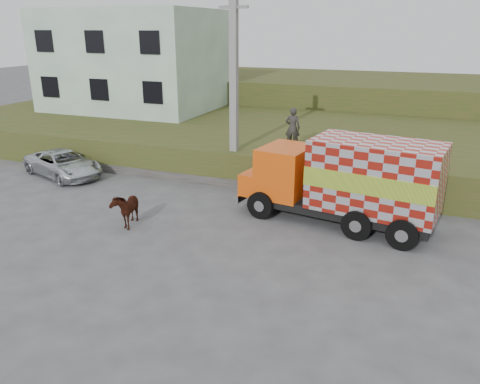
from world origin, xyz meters
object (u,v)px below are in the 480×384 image
at_px(utility_pole, 234,89).
at_px(cow, 126,208).
at_px(suv, 63,164).
at_px(pedestrian, 293,128).
at_px(cargo_truck, 347,181).

xyz_separation_m(utility_pole, cow, (-1.84, -5.45, -3.45)).
bearing_deg(suv, utility_pole, -58.19).
relative_size(utility_pole, suv, 1.90).
bearing_deg(pedestrian, cow, 53.56).
bearing_deg(cow, utility_pole, 55.64).
bearing_deg(cow, cargo_truck, 5.86).
distance_m(cow, pedestrian, 8.09).
bearing_deg(cargo_truck, cow, -148.79).
bearing_deg(cargo_truck, suv, -174.56).
relative_size(utility_pole, pedestrian, 4.56).
xyz_separation_m(suv, pedestrian, (9.89, 3.09, 1.79)).
distance_m(utility_pole, cow, 6.71).
height_order(cow, suv, cow).
bearing_deg(cow, suv, 131.96).
bearing_deg(suv, pedestrian, -53.47).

